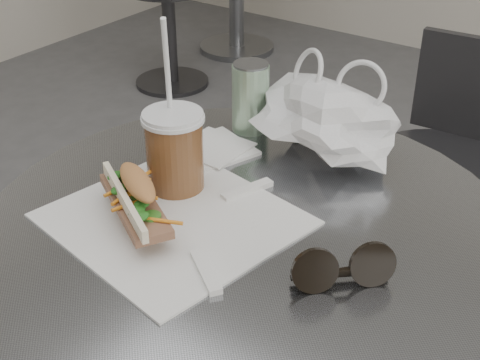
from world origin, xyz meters
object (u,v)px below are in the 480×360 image
Objects in this scene: bg_chair at (164,19)px; iced_coffee at (175,150)px; drink_can at (250,97)px; banh_mi at (136,200)px; chair_far at (442,204)px; sunglasses at (343,270)px.

iced_coffee reaches higher than bg_chair.
bg_chair is 6.05× the size of drink_can.
iced_coffee is 2.19× the size of drink_can.
banh_mi is at bearing -80.10° from iced_coffee.
bg_chair is 2.01m from drink_can.
chair_far is 2.73× the size of iced_coffee.
iced_coffee is 2.44× the size of sunglasses.
banh_mi is 0.34m from drink_can.
drink_can reaches higher than bg_chair.
drink_can is (-0.19, -0.60, 0.47)m from chair_far.
bg_chair is (-1.60, 0.75, 0.01)m from chair_far.
banh_mi is at bearing -56.02° from bg_chair.
drink_can is (-0.04, 0.33, 0.02)m from banh_mi.
iced_coffee is (-0.17, -0.83, 0.48)m from chair_far.
sunglasses reaches higher than bg_chair.
iced_coffee reaches higher than drink_can.
banh_mi is 0.86× the size of iced_coffee.
iced_coffee is at bearing 75.40° from chair_far.
bg_chair is 6.76× the size of sunglasses.
banh_mi is at bearing -83.14° from drink_can.
chair_far is at bearing 53.98° from sunglasses.
drink_can is (-0.33, 0.29, 0.04)m from sunglasses.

